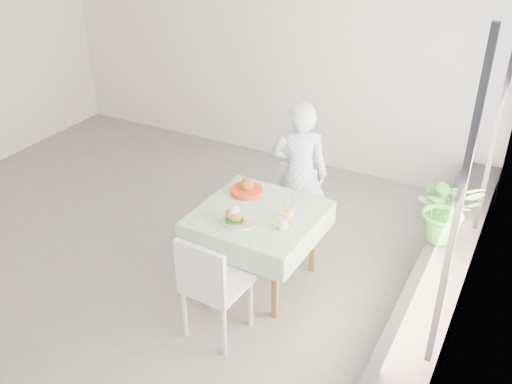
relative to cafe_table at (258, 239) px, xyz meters
The scene contains 14 objects.
floor 1.32m from the cafe_table, behind, with size 6.00×6.00×0.00m, color slate.
wall_back 2.98m from the cafe_table, 115.90° to the left, with size 6.00×0.02×2.80m, color white.
wall_right 2.00m from the cafe_table, ahead, with size 0.02×5.00×2.80m, color white.
window_pane 2.10m from the cafe_table, ahead, with size 0.01×4.80×2.18m, color #D1E0F9.
window_ledge 1.58m from the cafe_table, ahead, with size 0.40×4.80×0.50m, color black.
cafe_table is the anchor object (origin of this frame).
chair_far 0.71m from the cafe_table, 88.75° to the left, with size 0.41×0.41×0.82m.
chair_near 0.79m from the cafe_table, 88.10° to the right, with size 0.48×0.48×0.96m.
diner 0.85m from the cafe_table, 87.28° to the left, with size 0.55×0.36×1.52m, color #90B2E7.
main_dish 0.42m from the cafe_table, 109.82° to the right, with size 0.30×0.30×0.15m.
juice_cup_orange 0.44m from the cafe_table, ahead, with size 0.09×0.09×0.26m.
juice_cup_lemonade 0.48m from the cafe_table, 25.28° to the right, with size 0.09×0.09×0.25m.
second_dish 0.48m from the cafe_table, 135.30° to the left, with size 0.30×0.30×0.14m.
potted_plant 1.67m from the cafe_table, 26.40° to the left, with size 0.56×0.48×0.62m, color #337D29.
Camera 1 is at (3.23, -3.85, 3.36)m, focal length 40.00 mm.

